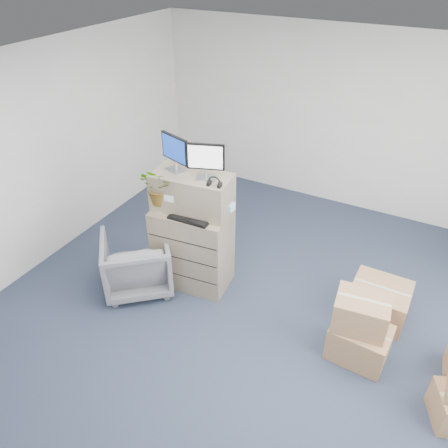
% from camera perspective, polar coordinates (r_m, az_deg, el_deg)
% --- Properties ---
extents(ground, '(7.00, 7.00, 0.00)m').
position_cam_1_polar(ground, '(5.13, 1.46, -14.51)').
color(ground, '#263245').
rests_on(ground, ground).
extents(wall_back, '(6.00, 0.02, 2.80)m').
position_cam_1_polar(wall_back, '(7.16, 14.76, 12.92)').
color(wall_back, silver).
rests_on(wall_back, ground).
extents(filing_cabinet_lower, '(0.98, 0.66, 1.07)m').
position_cam_1_polar(filing_cabinet_lower, '(5.49, -4.09, -3.08)').
color(filing_cabinet_lower, '#85785C').
rests_on(filing_cabinet_lower, ground).
extents(filing_cabinet_upper, '(0.96, 0.56, 0.46)m').
position_cam_1_polar(filing_cabinet_upper, '(5.11, -4.18, 4.14)').
color(filing_cabinet_upper, '#85785C').
rests_on(filing_cabinet_upper, filing_cabinet_lower).
extents(monitor_left, '(0.42, 0.23, 0.43)m').
position_cam_1_polar(monitor_left, '(5.01, -6.42, 9.42)').
color(monitor_left, '#99999E').
rests_on(monitor_left, filing_cabinet_upper).
extents(monitor_right, '(0.41, 0.22, 0.42)m').
position_cam_1_polar(monitor_right, '(4.81, -2.42, 8.43)').
color(monitor_right, '#99999E').
rests_on(monitor_right, filing_cabinet_upper).
extents(headphones, '(0.15, 0.03, 0.15)m').
position_cam_1_polar(headphones, '(4.74, -1.27, 5.42)').
color(headphones, black).
rests_on(headphones, filing_cabinet_upper).
extents(keyboard, '(0.50, 0.23, 0.03)m').
position_cam_1_polar(keyboard, '(5.04, -4.49, 0.73)').
color(keyboard, black).
rests_on(keyboard, filing_cabinet_lower).
extents(mouse, '(0.10, 0.08, 0.03)m').
position_cam_1_polar(mouse, '(5.01, -1.47, 0.67)').
color(mouse, silver).
rests_on(mouse, filing_cabinet_lower).
extents(water_bottle, '(0.08, 0.08, 0.27)m').
position_cam_1_polar(water_bottle, '(5.12, -3.60, 2.96)').
color(water_bottle, '#989BA0').
rests_on(water_bottle, filing_cabinet_lower).
extents(phone_dock, '(0.07, 0.06, 0.15)m').
position_cam_1_polar(phone_dock, '(5.21, -4.28, 2.49)').
color(phone_dock, silver).
rests_on(phone_dock, filing_cabinet_lower).
extents(external_drive, '(0.22, 0.19, 0.06)m').
position_cam_1_polar(external_drive, '(5.18, -0.34, 2.06)').
color(external_drive, black).
rests_on(external_drive, filing_cabinet_lower).
extents(tissue_box, '(0.24, 0.13, 0.09)m').
position_cam_1_polar(tissue_box, '(5.09, -0.03, 2.45)').
color(tissue_box, '#3978C4').
rests_on(tissue_box, external_drive).
extents(potted_plant, '(0.47, 0.51, 0.46)m').
position_cam_1_polar(potted_plant, '(5.13, -8.19, 4.35)').
color(potted_plant, '#91AD8B').
rests_on(potted_plant, filing_cabinet_lower).
extents(office_chair, '(1.11, 1.10, 0.83)m').
position_cam_1_polar(office_chair, '(5.58, -11.35, -4.63)').
color(office_chair, slate).
rests_on(office_chair, ground).
extents(cardboard_boxes, '(1.82, 1.61, 0.78)m').
position_cam_1_polar(cardboard_boxes, '(5.07, 22.87, -13.82)').
color(cardboard_boxes, '#895E42').
rests_on(cardboard_boxes, ground).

